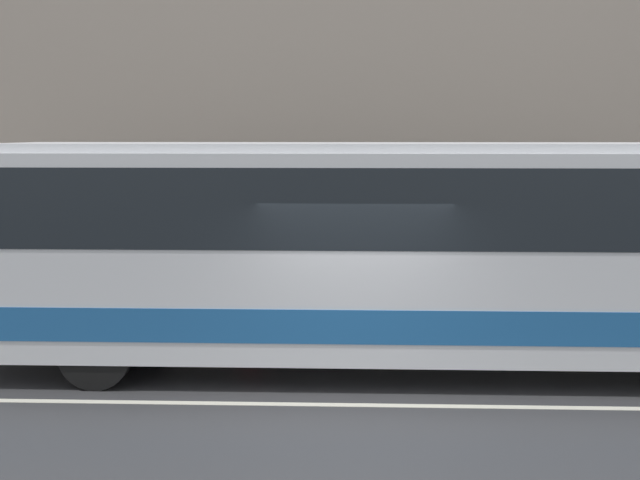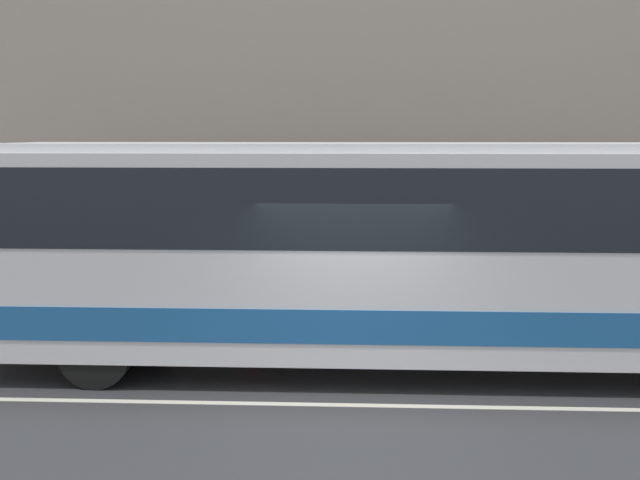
# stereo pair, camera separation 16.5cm
# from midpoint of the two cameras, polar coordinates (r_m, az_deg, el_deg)

# --- Properties ---
(ground_plane) EXTENTS (60.00, 60.00, 0.00)m
(ground_plane) POSITION_cam_midpoint_polar(r_m,az_deg,el_deg) (11.34, 1.78, -10.53)
(ground_plane) COLOR #38383A
(sidewalk) EXTENTS (60.00, 2.52, 0.17)m
(sidewalk) POSITION_cam_midpoint_polar(r_m,az_deg,el_deg) (16.42, 1.99, -4.74)
(sidewalk) COLOR #A09E99
(sidewalk) RESTS_ON ground_plane
(building_facade) EXTENTS (60.00, 0.35, 10.82)m
(building_facade) POSITION_cam_midpoint_polar(r_m,az_deg,el_deg) (17.58, 2.10, 12.84)
(building_facade) COLOR gray
(building_facade) RESTS_ON ground_plane
(lane_stripe) EXTENTS (54.00, 0.14, 0.01)m
(lane_stripe) POSITION_cam_midpoint_polar(r_m,az_deg,el_deg) (11.34, 1.78, -10.51)
(lane_stripe) COLOR beige
(lane_stripe) RESTS_ON ground_plane
(transit_bus) EXTENTS (12.46, 2.55, 3.25)m
(transit_bus) POSITION_cam_midpoint_polar(r_m,az_deg,el_deg) (12.62, 3.69, -0.23)
(transit_bus) COLOR silver
(transit_bus) RESTS_ON ground_plane
(pedestrian_waiting) EXTENTS (0.36, 0.36, 1.69)m
(pedestrian_waiting) POSITION_cam_midpoint_polar(r_m,az_deg,el_deg) (16.61, -4.65, -1.57)
(pedestrian_waiting) COLOR maroon
(pedestrian_waiting) RESTS_ON sidewalk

